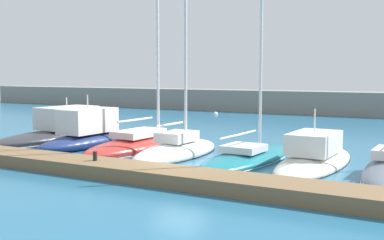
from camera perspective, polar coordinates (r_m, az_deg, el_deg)
The scene contains 11 objects.
ground_plane at distance 22.51m, azimuth -1.59°, elevation -6.29°, with size 120.00×120.00×0.00m, color #236084.
dock_pier at distance 20.69m, azimuth -4.56°, elevation -6.53°, with size 31.44×2.20×0.60m, color brown.
breakwater_seawall at distance 56.10m, azimuth 17.21°, elevation 1.95°, with size 108.00×3.58×2.63m, color gray.
motorboat_charcoal_nearest at distance 34.75m, azimuth -15.54°, elevation -1.21°, with size 4.10×10.63×3.22m.
motorboat_navy_second at distance 30.98m, azimuth -12.23°, elevation -1.61°, with size 3.02×8.30×3.52m.
sailboat_red_third at distance 29.70m, azimuth -5.83°, elevation -2.65°, with size 3.67×10.71×20.50m.
sailboat_white_fourth at distance 26.58m, azimuth -1.84°, elevation -3.62°, with size 2.84×7.78×16.42m.
sailboat_teal_fifth at distance 25.67m, azimuth 6.88°, elevation -4.12°, with size 3.56×9.63×20.44m.
motorboat_ivory_sixth at distance 24.77m, azimuth 14.60°, elevation -4.60°, with size 3.23×9.37×3.34m.
mooring_buoy_white at distance 54.62m, azimuth 2.86°, elevation 0.72°, with size 0.55×0.55×0.55m, color white.
dock_bollard at distance 22.55m, azimuth -11.63°, elevation -4.28°, with size 0.20×0.20×0.44m, color black.
Camera 1 is at (11.11, -19.02, 4.64)m, focal length 44.16 mm.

